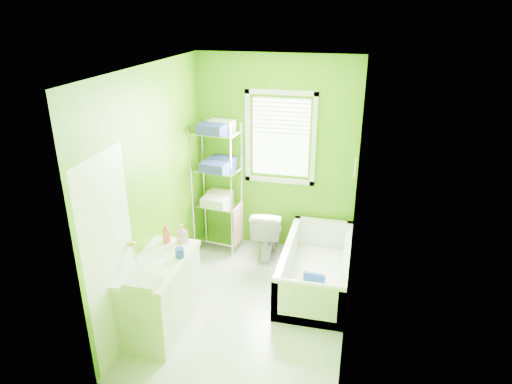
% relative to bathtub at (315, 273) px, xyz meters
% --- Properties ---
extents(ground, '(2.90, 2.90, 0.00)m').
position_rel_bathtub_xyz_m(ground, '(-0.67, -0.54, -0.17)').
color(ground, silver).
rests_on(ground, ground).
extents(room_envelope, '(2.14, 2.94, 2.62)m').
position_rel_bathtub_xyz_m(room_envelope, '(-0.67, -0.54, 1.38)').
color(room_envelope, '#4B8F06').
rests_on(room_envelope, ground).
extents(window, '(0.92, 0.05, 1.22)m').
position_rel_bathtub_xyz_m(window, '(-0.62, 0.89, 1.45)').
color(window, white).
rests_on(window, ground).
extents(door, '(0.09, 0.80, 2.00)m').
position_rel_bathtub_xyz_m(door, '(-1.71, -1.53, 0.83)').
color(door, white).
rests_on(door, ground).
extents(right_wall_decor, '(0.04, 1.48, 1.17)m').
position_rel_bathtub_xyz_m(right_wall_decor, '(0.37, -0.56, 1.15)').
color(right_wall_decor, '#3E071B').
rests_on(right_wall_decor, ground).
extents(bathtub, '(0.77, 1.64, 0.53)m').
position_rel_bathtub_xyz_m(bathtub, '(0.00, 0.00, 0.00)').
color(bathtub, white).
rests_on(bathtub, ground).
extents(toilet, '(0.46, 0.72, 0.70)m').
position_rel_bathtub_xyz_m(toilet, '(-0.71, 0.57, 0.18)').
color(toilet, white).
rests_on(toilet, ground).
extents(vanity, '(0.53, 1.07, 1.01)m').
position_rel_bathtub_xyz_m(vanity, '(-1.47, -1.11, 0.25)').
color(vanity, white).
rests_on(vanity, ground).
extents(wire_shelf_unit, '(0.64, 0.52, 1.77)m').
position_rel_bathtub_xyz_m(wire_shelf_unit, '(-1.38, 0.63, 0.92)').
color(wire_shelf_unit, silver).
rests_on(wire_shelf_unit, ground).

